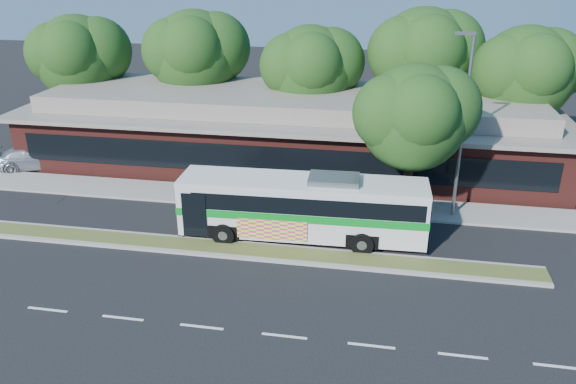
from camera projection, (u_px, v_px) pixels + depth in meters
name	position (u px, v px, depth m)	size (l,w,h in m)	color
ground	(238.00, 258.00, 24.51)	(120.00, 120.00, 0.00)	black
median_strip	(241.00, 250.00, 25.02)	(26.00, 1.10, 0.15)	#474B1F
sidewalk	(268.00, 199.00, 30.28)	(44.00, 2.60, 0.12)	gray
parking_lot	(9.00, 159.00, 36.47)	(14.00, 12.00, 0.01)	black
plaza_building	(289.00, 128.00, 35.45)	(33.20, 11.20, 4.45)	#541F1A
lamp_post	(463.00, 123.00, 26.49)	(0.93, 0.18, 9.07)	slate
tree_bg_a	(85.00, 56.00, 38.30)	(6.47, 5.80, 8.63)	black
tree_bg_b	(202.00, 53.00, 37.81)	(6.69, 6.00, 9.00)	black
tree_bg_c	(317.00, 67.00, 35.82)	(6.24, 5.60, 8.26)	black
tree_bg_d	(430.00, 55.00, 35.28)	(6.91, 6.20, 9.37)	black
tree_bg_e	(532.00, 72.00, 33.67)	(6.47, 5.80, 8.50)	black
transit_bus	(303.00, 203.00, 25.59)	(11.34, 2.89, 3.16)	silver
sedan	(37.00, 157.00, 34.58)	(2.01, 4.95, 1.44)	#B4B7BC
sidewalk_tree	(421.00, 115.00, 26.22)	(5.64, 5.06, 7.73)	black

